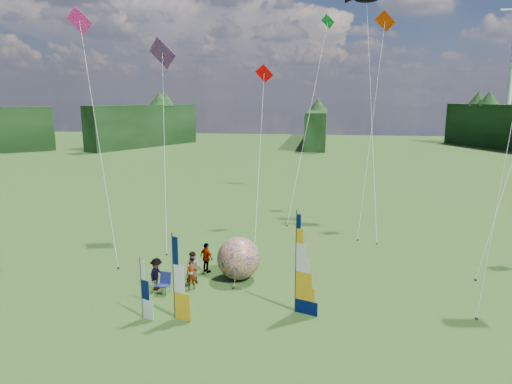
# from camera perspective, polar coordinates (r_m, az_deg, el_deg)

# --- Properties ---
(ground) EXTENTS (220.00, 220.00, 0.00)m
(ground) POSITION_cam_1_polar(r_m,az_deg,el_deg) (20.22, 1.10, -17.91)
(ground) COLOR #386023
(ground) RESTS_ON ground
(treeline_ring) EXTENTS (210.00, 210.00, 8.00)m
(treeline_ring) POSITION_cam_1_polar(r_m,az_deg,el_deg) (18.57, 1.15, -7.12)
(treeline_ring) COLOR #23481F
(treeline_ring) RESTS_ON ground
(turbine_right) EXTENTS (8.00, 1.20, 30.00)m
(turbine_right) POSITION_cam_1_polar(r_m,az_deg,el_deg) (126.90, 29.28, 12.51)
(turbine_right) COLOR silver
(turbine_right) RESTS_ON ground
(feather_banner_main) EXTENTS (1.26, 0.54, 4.81)m
(feather_banner_main) POSITION_cam_1_polar(r_m,az_deg,el_deg) (21.57, 4.99, -8.93)
(feather_banner_main) COLOR #020E45
(feather_banner_main) RESTS_ON ground
(side_banner_left) EXTENTS (1.07, 0.41, 3.95)m
(side_banner_left) POSITION_cam_1_polar(r_m,az_deg,el_deg) (21.37, -10.27, -10.51)
(side_banner_left) COLOR gold
(side_banner_left) RESTS_ON ground
(side_banner_far) EXTENTS (0.83, 0.40, 2.84)m
(side_banner_far) POSITION_cam_1_polar(r_m,az_deg,el_deg) (21.92, -14.11, -11.69)
(side_banner_far) COLOR white
(side_banner_far) RESTS_ON ground
(bol_inflatable) EXTENTS (2.77, 2.77, 2.40)m
(bol_inflatable) POSITION_cam_1_polar(r_m,az_deg,el_deg) (25.73, -2.21, -8.28)
(bol_inflatable) COLOR #000B7F
(bol_inflatable) RESTS_ON ground
(spectator_a) EXTENTS (0.63, 0.48, 1.53)m
(spectator_a) POSITION_cam_1_polar(r_m,az_deg,el_deg) (24.83, -8.08, -10.23)
(spectator_a) COLOR #66594C
(spectator_a) RESTS_ON ground
(spectator_b) EXTENTS (0.89, 0.47, 1.79)m
(spectator_b) POSITION_cam_1_polar(r_m,az_deg,el_deg) (25.46, -7.83, -9.34)
(spectator_b) COLOR #66594C
(spectator_b) RESTS_ON ground
(spectator_c) EXTENTS (0.56, 1.16, 1.73)m
(spectator_c) POSITION_cam_1_polar(r_m,az_deg,el_deg) (25.02, -12.31, -9.98)
(spectator_c) COLOR #66594C
(spectator_c) RESTS_ON ground
(spectator_d) EXTENTS (1.10, 0.95, 1.79)m
(spectator_d) POSITION_cam_1_polar(r_m,az_deg,el_deg) (26.86, -6.21, -8.17)
(spectator_d) COLOR #66594C
(spectator_d) RESTS_ON ground
(camp_chair) EXTENTS (0.73, 0.73, 1.12)m
(camp_chair) POSITION_cam_1_polar(r_m,az_deg,el_deg) (24.52, -11.52, -11.16)
(camp_chair) COLOR #141951
(camp_chair) RESTS_ON ground
(kite_whale) EXTENTS (5.95, 15.00, 19.85)m
(kite_whale) POSITION_cam_1_polar(r_m,az_deg,el_deg) (37.26, 14.25, 11.24)
(kite_whale) COLOR black
(kite_whale) RESTS_ON ground
(kite_rainbow_delta) EXTENTS (8.50, 11.44, 15.10)m
(kite_rainbow_delta) POSITION_cam_1_polar(r_m,az_deg,el_deg) (32.13, -11.44, 7.12)
(kite_rainbow_delta) COLOR #CE0D00
(kite_rainbow_delta) RESTS_ON ground
(small_kite_red) EXTENTS (5.84, 11.96, 13.13)m
(small_kite_red) POSITION_cam_1_polar(r_m,az_deg,el_deg) (33.66, 0.48, 5.86)
(small_kite_red) COLOR #BF0000
(small_kite_red) RESTS_ON ground
(small_kite_orange) EXTENTS (6.18, 11.24, 17.42)m
(small_kite_orange) POSITION_cam_1_polar(r_m,az_deg,el_deg) (36.06, 14.37, 9.31)
(small_kite_orange) COLOR #F83500
(small_kite_orange) RESTS_ON ground
(small_kite_yellow) EXTENTS (8.30, 10.06, 12.32)m
(small_kite_yellow) POSITION_cam_1_polar(r_m,az_deg,el_deg) (30.93, 29.13, 3.11)
(small_kite_yellow) COLOR #FBFF3F
(small_kite_yellow) RESTS_ON ground
(small_kite_pink) EXTENTS (6.89, 7.49, 16.20)m
(small_kite_pink) POSITION_cam_1_polar(r_m,az_deg,el_deg) (29.85, -19.20, 7.42)
(small_kite_pink) COLOR #E91F7D
(small_kite_pink) RESTS_ON ground
(small_kite_green) EXTENTS (10.26, 14.70, 18.30)m
(small_kite_green) POSITION_cam_1_polar(r_m,az_deg,el_deg) (40.74, 6.71, 10.44)
(small_kite_green) COLOR #0C9C38
(small_kite_green) RESTS_ON ground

